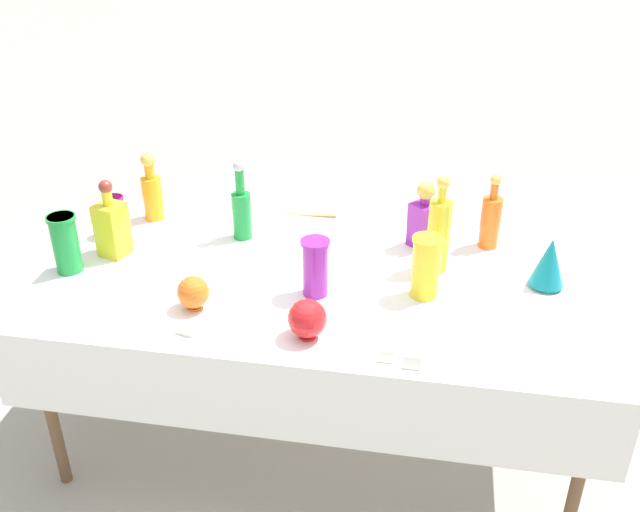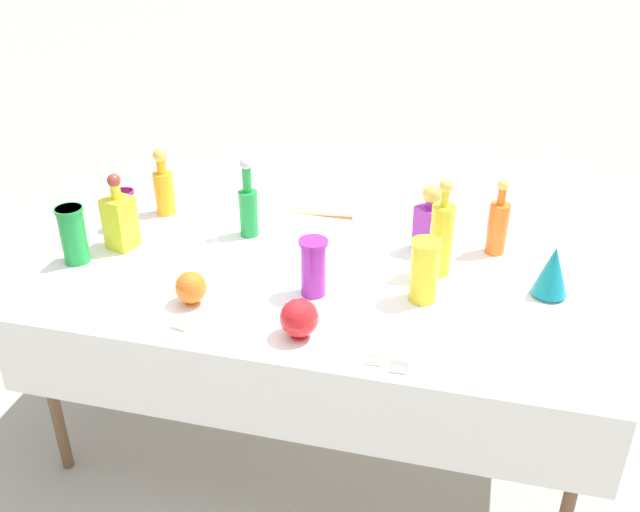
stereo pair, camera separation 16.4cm
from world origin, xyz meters
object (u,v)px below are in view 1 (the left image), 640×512
Objects in this scene: tall_bottle_2 at (491,219)px; round_bowl_1 at (307,318)px; slender_vase_3 at (65,242)px; slender_vase_0 at (315,266)px; fluted_vase_0 at (549,262)px; tall_bottle_1 at (152,191)px; round_bowl_0 at (193,292)px; square_decanter_0 at (424,218)px; slender_vase_2 at (426,265)px; square_decanter_1 at (112,226)px; cardboard_box_behind_left at (293,264)px; tall_bottle_3 at (439,232)px; tall_bottle_0 at (241,209)px; slender_vase_1 at (116,214)px.

tall_bottle_2 is 0.94m from round_bowl_1.
slender_vase_3 is at bearing -163.36° from tall_bottle_2.
slender_vase_0 is 1.10× the size of fluted_vase_0.
round_bowl_1 is at bearing -15.53° from slender_vase_3.
round_bowl_1 is (-0.59, -0.73, -0.05)m from tall_bottle_2.
tall_bottle_1 is at bearing 148.65° from slender_vase_0.
tall_bottle_2 is 1.19m from round_bowl_0.
fluted_vase_0 reaches higher than round_bowl_0.
square_decanter_0 is 0.37m from slender_vase_2.
slender_vase_0 is 0.38m from slender_vase_2.
round_bowl_1 is (0.80, -0.74, -0.05)m from tall_bottle_1.
square_decanter_1 is 1.36× the size of slender_vase_2.
fluted_vase_0 is at bearing 6.08° from slender_vase_3.
cardboard_box_behind_left is at bearing 122.64° from slender_vase_2.
tall_bottle_3 is 0.40m from fluted_vase_0.
round_bowl_0 is at bearing -141.69° from square_decanter_0.
slender_vase_2 is 0.48m from round_bowl_1.
square_decanter_1 is 1.60× the size of fluted_vase_0.
tall_bottle_1 is 0.79× the size of tall_bottle_3.
tall_bottle_2 is 1.44× the size of slender_vase_0.
square_decanter_0 is 1.36m from slender_vase_3.
cardboard_box_behind_left is (-0.36, 1.43, -0.65)m from round_bowl_1.
slender_vase_3 is at bearing -161.85° from square_decanter_0.
tall_bottle_0 is 2.76× the size of round_bowl_0.
fluted_vase_0 is (1.17, -0.18, -0.03)m from tall_bottle_0.
fluted_vase_0 is at bearing -8.86° from tall_bottle_0.
square_decanter_0 reaches higher than fluted_vase_0.
tall_bottle_2 is (0.98, 0.09, -0.01)m from tall_bottle_0.
cardboard_box_behind_left is (0.54, 0.86, -0.67)m from slender_vase_1.
cardboard_box_behind_left is at bearing 132.81° from square_decanter_0.
round_bowl_0 is at bearing 166.66° from round_bowl_1.
slender_vase_3 is 1.66× the size of round_bowl_1.
slender_vase_1 is 0.74× the size of slender_vase_3.
tall_bottle_2 is 0.58× the size of cardboard_box_behind_left.
tall_bottle_2 is 1.46m from square_decanter_1.
fluted_vase_0 is at bearing -4.15° from slender_vase_1.
tall_bottle_1 is (-0.42, 0.10, -0.00)m from tall_bottle_0.
tall_bottle_3 is 0.72× the size of cardboard_box_behind_left.
slender_vase_0 is (0.78, -0.48, -0.01)m from tall_bottle_1.
tall_bottle_2 is 0.29m from tall_bottle_3.
tall_bottle_1 reaches higher than slender_vase_3.
tall_bottle_2 is 0.81× the size of tall_bottle_3.
tall_bottle_1 is 1.62m from fluted_vase_0.
fluted_vase_0 is (1.69, -0.12, 0.01)m from slender_vase_1.
tall_bottle_3 is 1.65× the size of slender_vase_2.
round_bowl_0 is (-0.77, -0.22, -0.06)m from slender_vase_2.
tall_bottle_3 is at bearing 10.39° from slender_vase_3.
slender_vase_2 is at bearing -86.38° from square_decanter_0.
slender_vase_3 is (-0.05, -0.31, 0.03)m from slender_vase_1.
slender_vase_3 is at bearing -100.13° from slender_vase_1.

